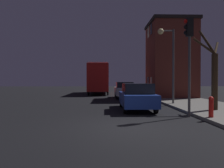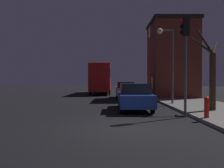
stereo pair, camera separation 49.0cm
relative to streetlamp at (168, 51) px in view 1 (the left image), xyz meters
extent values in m
plane|color=black|center=(-3.51, -7.15, -3.80)|extent=(120.00, 120.00, 0.00)
cube|color=brown|center=(2.15, 6.75, -0.04)|extent=(4.17, 4.73, 7.24)
cube|color=black|center=(2.15, 6.75, 3.73)|extent=(4.41, 4.97, 0.30)
cube|color=beige|center=(0.05, 6.02, -2.26)|extent=(0.03, 0.70, 1.10)
cube|color=black|center=(0.05, 7.48, -2.26)|extent=(0.03, 0.70, 1.10)
cube|color=black|center=(0.05, 6.02, 2.98)|extent=(0.03, 0.70, 1.10)
cube|color=beige|center=(0.05, 7.48, 2.98)|extent=(0.03, 0.70, 1.10)
cylinder|color=#4C4C4C|center=(0.37, 0.00, -1.07)|extent=(0.14, 0.14, 5.18)
cylinder|color=#4C4C4C|center=(-0.08, 0.00, 1.43)|extent=(0.90, 0.09, 0.09)
sphere|color=#F9E08C|center=(-0.53, 0.00, 1.38)|extent=(0.41, 0.41, 0.41)
cylinder|color=#4C4C4C|center=(-0.39, -4.94, -1.88)|extent=(0.12, 0.12, 3.82)
cube|color=black|center=(-0.39, -4.94, 0.48)|extent=(0.30, 0.24, 0.90)
sphere|color=red|center=(-0.57, -4.94, 0.75)|extent=(0.20, 0.20, 0.20)
sphere|color=black|center=(-0.57, -4.94, 0.48)|extent=(0.20, 0.20, 0.20)
sphere|color=black|center=(-0.57, -4.94, 0.21)|extent=(0.20, 0.20, 0.20)
cylinder|color=#382819|center=(1.59, -3.45, -2.13)|extent=(0.33, 0.33, 3.06)
cylinder|color=#382819|center=(1.03, -3.34, -0.17)|extent=(1.20, 0.34, 0.97)
cylinder|color=#382819|center=(1.88, -3.01, -0.22)|extent=(0.74, 1.01, 0.85)
cylinder|color=#382819|center=(1.25, -3.24, 0.06)|extent=(0.83, 0.59, 1.38)
cube|color=red|center=(-5.30, 14.00, -1.69)|extent=(2.47, 9.54, 3.25)
cube|color=black|center=(-5.30, 14.00, -1.10)|extent=(2.49, 8.78, 1.17)
cube|color=#B2B2B2|center=(-5.30, 14.00, 0.00)|extent=(2.35, 9.07, 0.12)
cylinder|color=black|center=(-4.16, 17.10, -3.32)|extent=(0.18, 0.96, 0.96)
cylinder|color=black|center=(-6.45, 17.10, -3.32)|extent=(0.18, 0.96, 0.96)
cylinder|color=black|center=(-4.16, 10.90, -3.32)|extent=(0.18, 0.96, 0.96)
cylinder|color=black|center=(-6.45, 10.90, -3.32)|extent=(0.18, 0.96, 0.96)
cube|color=navy|center=(-2.53, -2.28, -3.16)|extent=(1.82, 4.46, 0.69)
cube|color=black|center=(-2.53, -2.50, -2.52)|extent=(1.60, 2.32, 0.58)
cylinder|color=black|center=(-1.71, -0.83, -3.50)|extent=(0.18, 0.59, 0.59)
cylinder|color=black|center=(-3.35, -0.83, -3.50)|extent=(0.18, 0.59, 0.59)
cylinder|color=black|center=(-1.71, -3.73, -3.50)|extent=(0.18, 0.59, 0.59)
cylinder|color=black|center=(-3.35, -3.73, -3.50)|extent=(0.18, 0.59, 0.59)
cube|color=#B7BABF|center=(-2.56, 6.42, -3.09)|extent=(1.77, 4.36, 0.72)
cube|color=black|center=(-2.56, 6.20, -2.46)|extent=(1.56, 2.26, 0.54)
cylinder|color=black|center=(-1.76, 7.84, -3.45)|extent=(0.18, 0.69, 0.69)
cylinder|color=black|center=(-3.35, 7.84, -3.45)|extent=(0.18, 0.69, 0.69)
cylinder|color=black|center=(-1.76, 5.01, -3.45)|extent=(0.18, 0.69, 0.69)
cylinder|color=black|center=(-3.35, 5.01, -3.45)|extent=(0.18, 0.69, 0.69)
cylinder|color=red|center=(0.22, -5.86, -3.28)|extent=(0.20, 0.20, 0.75)
sphere|color=red|center=(0.22, -5.86, -2.86)|extent=(0.21, 0.21, 0.21)
camera|label=1|loc=(-4.34, -15.20, -2.07)|focal=35.00mm
camera|label=2|loc=(-3.85, -15.21, -2.07)|focal=35.00mm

